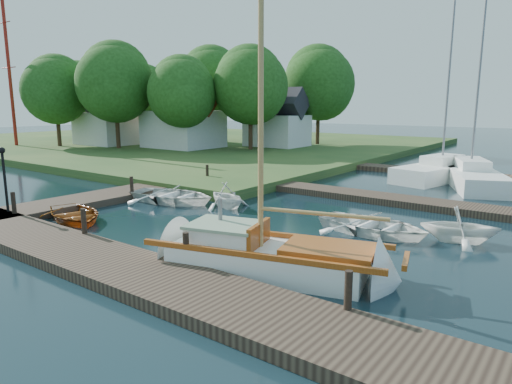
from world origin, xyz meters
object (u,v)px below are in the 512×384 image
Objects in this scene: mooring_post_3 at (348,290)px; marina_boat_2 at (470,174)px; mooring_post_4 at (132,185)px; tree_4 at (212,83)px; mooring_post_5 at (207,172)px; tree_0 at (56,90)px; mooring_post_0 at (14,203)px; tree_7 at (319,83)px; house_a at (183,119)px; tree_5 at (144,93)px; sailboat at (274,260)px; tree_2 at (182,92)px; tree_6 at (78,91)px; radio_mast at (8,62)px; lamp_post at (4,170)px; tender_a at (172,193)px; tree_3 at (251,85)px; tender_b at (227,194)px; marina_boat_1 at (442,170)px; tender_c at (373,222)px; mooring_post_2 at (186,248)px; house_c at (277,123)px; mooring_post_1 at (84,221)px; tree_1 at (116,83)px; tender_d at (460,223)px; dinghy at (74,211)px; house_b at (109,120)px.

mooring_post_3 is 0.07× the size of marina_boat_2.
tree_4 reaches higher than mooring_post_4.
mooring_post_5 is 24.04m from tree_0.
mooring_post_0 is 31.85m from tree_7.
tree_0 is (-23.00, 10.05, 4.83)m from mooring_post_4.
house_a is 0.78× the size of tree_5.
tree_4 reaches higher than sailboat.
tree_0 is 12.65m from tree_2.
tree_6 is 8.63m from radio_mast.
lamp_post is 0.25× the size of tree_4.
tree_5 reaches higher than tender_a.
tree_3 is at bearing 45.00° from tree_2.
tree_2 is 13.45m from tree_7.
lamp_post is (-1.00, -5.00, 1.17)m from mooring_post_4.
tender_b is at bearing -69.18° from tree_7.
house_a is (-22.58, 1.46, 2.40)m from marina_boat_1.
lamp_post is 24.14m from tree_3.
sailboat is 1.12× the size of tree_3.
marina_boat_2 reaches higher than tender_c.
marina_boat_1 is 1.16× the size of tree_6.
tender_c is 0.38× the size of marina_boat_1.
tender_a is at bearing -26.36° from tree_6.
tender_b is at bearing -39.93° from house_a.
sailboat is 2.61× the size of tender_c.
mooring_post_2 is at bearing -30.47° from mooring_post_4.
tree_4 is at bearing 179.64° from house_c.
marina_boat_1 is at bearing -9.60° from tree_5.
tree_5 reaches higher than mooring_post_1.
tree_2 is 0.83× the size of tree_7.
mooring_post_4 is at bearing 159.41° from marina_boat_1.
mooring_post_0 is 0.08× the size of tree_4.
mooring_post_2 is 0.09× the size of tree_1.
house_c is (-16.58, 7.46, 2.02)m from marina_boat_1.
tender_d is at bearing -12.24° from tree_0.
tree_0 reaches higher than mooring_post_5.
tree_4 is 8.30m from tree_5.
mooring_post_1 is 1.00× the size of mooring_post_2.
mooring_post_2 reaches higher than tender_c.
dinghy is at bearing 122.25° from tender_c.
tender_d is at bearing -44.17° from house_c.
tender_c is 12.31m from marina_boat_2.
house_c is 0.35× the size of radio_mast.
house_b reaches higher than tender_d.
tender_b is 14.07m from marina_boat_1.
marina_boat_1 reaches higher than tender_c.
radio_mast reaches higher than tree_6.
tree_0 is (-33.88, 8.66, 5.14)m from tender_c.
mooring_post_2 is at bearing -44.33° from house_a.
mooring_post_1 is at bearing 177.53° from sailboat.
tree_7 reaches higher than house_a.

